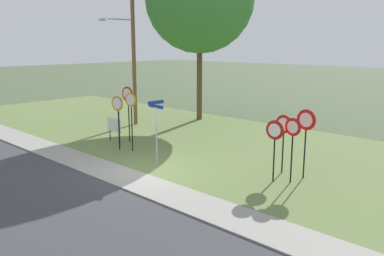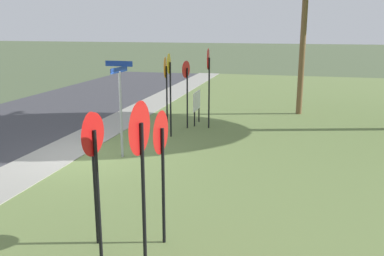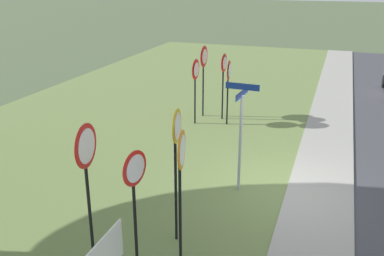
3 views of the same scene
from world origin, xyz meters
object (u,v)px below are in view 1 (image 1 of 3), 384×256
stop_sign_far_left (128,102)px  yield_sign_far_left (292,135)px  yield_sign_near_left (306,127)px  stop_sign_near_right (118,111)px  notice_board (114,126)px  stop_sign_far_center (118,111)px  street_name_post (156,127)px  yield_sign_near_right (283,130)px  yield_sign_far_right (274,136)px  stop_sign_near_left (131,109)px  utility_pole (131,47)px

stop_sign_far_left → yield_sign_far_left: bearing=-5.6°
yield_sign_near_left → yield_sign_far_left: 0.81m
stop_sign_near_right → notice_board: bearing=173.2°
stop_sign_far_center → street_name_post: (3.13, -0.35, -0.26)m
yield_sign_near_right → street_name_post: street_name_post is taller
yield_sign_near_right → yield_sign_far_right: size_ratio=1.01×
stop_sign_far_left → yield_sign_near_right: 8.54m
yield_sign_near_right → notice_board: bearing=-168.6°
notice_board → yield_sign_far_left: bearing=3.6°
stop_sign_near_left → notice_board: size_ratio=2.23×
notice_board → yield_sign_near_left: bearing=8.0°
stop_sign_near_left → stop_sign_far_center: size_ratio=1.07×
stop_sign_far_left → street_name_post: stop_sign_far_left is taller
stop_sign_far_left → notice_board: bearing=-140.4°
stop_sign_near_left → yield_sign_far_right: stop_sign_near_left is taller
stop_sign_near_right → stop_sign_near_left: bearing=0.5°
yield_sign_far_right → stop_sign_near_right: bearing=-179.7°
stop_sign_near_left → notice_board: bearing=159.1°
stop_sign_near_left → yield_sign_near_right: size_ratio=1.19×
stop_sign_far_center → yield_sign_near_right: (7.57, 2.28, -0.16)m
street_name_post → utility_pole: size_ratio=0.31×
yield_sign_far_left → notice_board: (-9.83, -0.73, -0.97)m
stop_sign_near_right → street_name_post: size_ratio=0.90×
yield_sign_near_left → notice_board: yield_sign_near_left is taller
stop_sign_near_left → stop_sign_far_left: size_ratio=0.97×
yield_sign_near_right → utility_pole: (-11.95, 2.09, 3.08)m
stop_sign_far_left → yield_sign_near_right: stop_sign_far_left is taller
stop_sign_far_left → stop_sign_near_left: bearing=-40.2°
stop_sign_far_left → yield_sign_far_right: 8.78m
stop_sign_near_right → stop_sign_far_center: bearing=-27.0°
stop_sign_near_left → stop_sign_far_center: stop_sign_near_left is taller
stop_sign_far_left → yield_sign_near_left: bearing=-0.9°
stop_sign_far_left → notice_board: 1.48m
yield_sign_far_right → street_name_post: (-4.73, -1.52, -0.08)m
utility_pole → yield_sign_far_left: bearing=-12.7°
stop_sign_near_left → yield_sign_far_right: bearing=-1.7°
yield_sign_near_left → stop_sign_near_left: bearing=-164.1°
stop_sign_far_left → yield_sign_far_left: 9.31m
stop_sign_near_right → utility_pole: utility_pole is taller
street_name_post → yield_sign_near_right: bearing=34.6°
yield_sign_far_left → stop_sign_far_center: bearing=-166.4°
yield_sign_near_left → yield_sign_far_right: (-0.64, -1.11, -0.28)m
stop_sign_far_left → notice_board: stop_sign_far_left is taller
street_name_post → stop_sign_near_left: bearing=169.1°
yield_sign_far_left → stop_sign_near_left: bearing=-167.9°
stop_sign_far_left → stop_sign_far_center: stop_sign_far_left is taller
stop_sign_near_right → utility_pole: 6.12m
yield_sign_far_left → street_name_post: (-5.27, -1.85, -0.16)m
stop_sign_far_left → utility_pole: size_ratio=0.32×
stop_sign_far_left → street_name_post: bearing=-29.2°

